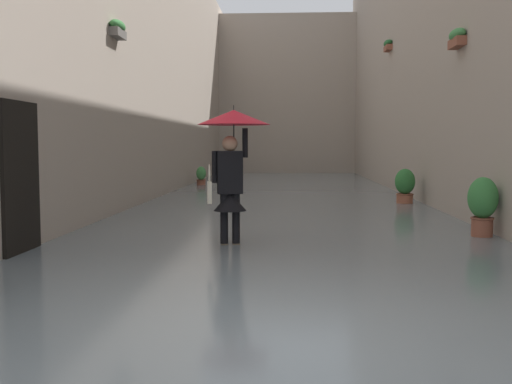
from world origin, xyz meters
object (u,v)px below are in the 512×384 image
Objects in this scene: potted_plant_near_left at (483,205)px; potted_plant_near_right at (201,177)px; person_wading at (232,146)px; potted_plant_far_left at (405,186)px.

potted_plant_near_right is (6.46, -12.30, -0.20)m from potted_plant_near_left.
person_wading reaches higher than potted_plant_near_right.
potted_plant_near_left reaches higher than potted_plant_near_right.
potted_plant_near_left is (-4.03, -0.98, -0.96)m from person_wading.
person_wading reaches higher than potted_plant_near_left.
potted_plant_near_right is at bearing -46.73° from potted_plant_far_left.
potted_plant_far_left is 1.25× the size of potted_plant_near_right.
potted_plant_far_left is at bearing -119.98° from person_wading.
potted_plant_near_left is (-0.20, 5.66, 0.08)m from potted_plant_far_left.
potted_plant_near_left is at bearing -166.31° from person_wading.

